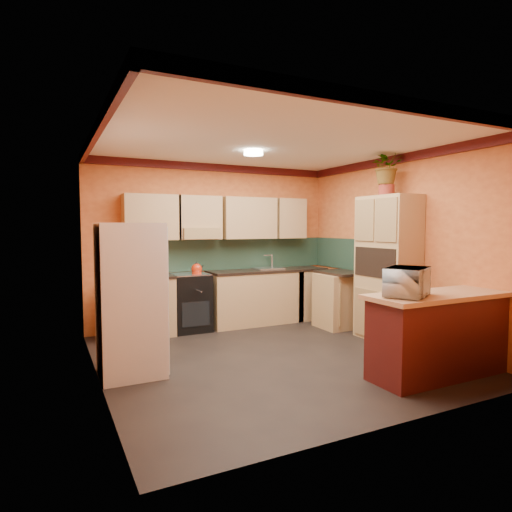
% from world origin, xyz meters
% --- Properties ---
extents(room_shell, '(4.24, 4.24, 2.72)m').
position_xyz_m(room_shell, '(0.02, 0.28, 2.09)').
color(room_shell, black).
rests_on(room_shell, ground).
extents(base_cabinets_back, '(3.65, 0.60, 0.88)m').
position_xyz_m(base_cabinets_back, '(0.08, 1.80, 0.44)').
color(base_cabinets_back, tan).
rests_on(base_cabinets_back, ground).
extents(countertop_back, '(3.65, 0.62, 0.04)m').
position_xyz_m(countertop_back, '(0.08, 1.80, 0.90)').
color(countertop_back, black).
rests_on(countertop_back, base_cabinets_back).
extents(stove, '(0.58, 0.58, 0.91)m').
position_xyz_m(stove, '(-0.54, 1.80, 0.46)').
color(stove, black).
rests_on(stove, ground).
extents(kettle, '(0.21, 0.21, 0.18)m').
position_xyz_m(kettle, '(-0.44, 1.75, 1.00)').
color(kettle, '#B6250C').
rests_on(kettle, stove).
extents(sink, '(0.48, 0.40, 0.03)m').
position_xyz_m(sink, '(0.86, 1.80, 0.94)').
color(sink, silver).
rests_on(sink, countertop_back).
extents(base_cabinets_right, '(0.60, 0.80, 0.88)m').
position_xyz_m(base_cabinets_right, '(1.80, 0.94, 0.44)').
color(base_cabinets_right, tan).
rests_on(base_cabinets_right, ground).
extents(countertop_right, '(0.62, 0.80, 0.04)m').
position_xyz_m(countertop_right, '(1.80, 0.94, 0.90)').
color(countertop_right, black).
rests_on(countertop_right, base_cabinets_right).
extents(fridge, '(0.68, 0.66, 1.70)m').
position_xyz_m(fridge, '(-1.75, 0.13, 0.85)').
color(fridge, silver).
rests_on(fridge, ground).
extents(pantry, '(0.48, 0.90, 2.10)m').
position_xyz_m(pantry, '(1.85, -0.03, 1.05)').
color(pantry, tan).
rests_on(pantry, ground).
extents(fern_pot, '(0.22, 0.22, 0.16)m').
position_xyz_m(fern_pot, '(1.85, 0.02, 2.18)').
color(fern_pot, maroon).
rests_on(fern_pot, pantry).
extents(fern, '(0.50, 0.45, 0.52)m').
position_xyz_m(fern, '(1.85, 0.02, 2.52)').
color(fern, tan).
rests_on(fern, fern_pot).
extents(breakfast_bar, '(1.80, 0.55, 0.88)m').
position_xyz_m(breakfast_bar, '(1.38, -1.42, 0.44)').
color(breakfast_bar, '#531813').
rests_on(breakfast_bar, ground).
extents(bar_top, '(1.90, 0.65, 0.05)m').
position_xyz_m(bar_top, '(1.38, -1.42, 0.91)').
color(bar_top, tan).
rests_on(bar_top, breakfast_bar).
extents(microwave, '(0.66, 0.61, 0.30)m').
position_xyz_m(microwave, '(0.81, -1.42, 1.08)').
color(microwave, silver).
rests_on(microwave, bar_top).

